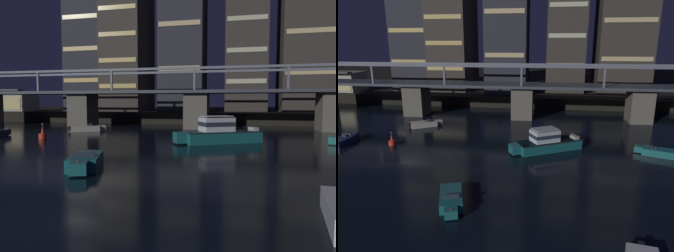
# 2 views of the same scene
# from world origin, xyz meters

# --- Properties ---
(ground_plane) EXTENTS (400.00, 400.00, 0.00)m
(ground_plane) POSITION_xyz_m (0.00, 0.00, 0.00)
(ground_plane) COLOR black
(far_riverbank) EXTENTS (240.00, 80.00, 2.20)m
(far_riverbank) POSITION_xyz_m (0.00, 87.76, 1.10)
(far_riverbank) COLOR black
(far_riverbank) RESTS_ON ground
(river_bridge) EXTENTS (84.40, 6.40, 9.38)m
(river_bridge) POSITION_xyz_m (-0.00, 39.75, 4.02)
(river_bridge) COLOR #605B51
(river_bridge) RESTS_ON ground
(tower_west_low) EXTENTS (8.87, 13.74, 34.24)m
(tower_west_low) POSITION_xyz_m (-26.83, 59.51, 19.17)
(tower_west_low) COLOR #282833
(tower_west_low) RESTS_ON far_riverbank
(tower_west_tall) EXTENTS (8.91, 13.59, 27.50)m
(tower_west_tall) POSITION_xyz_m (-18.38, 59.27, 15.80)
(tower_west_tall) COLOR #38332D
(tower_west_tall) RESTS_ON far_riverbank
(tower_central) EXTENTS (8.66, 10.11, 42.48)m
(tower_central) POSITION_xyz_m (-4.65, 54.36, 23.29)
(tower_central) COLOR #282833
(tower_central) RESTS_ON far_riverbank
(tower_east_tall) EXTENTS (8.36, 9.66, 31.24)m
(tower_east_tall) POSITION_xyz_m (7.87, 59.35, 17.67)
(tower_east_tall) COLOR #38332D
(tower_east_tall) RESTS_ON far_riverbank
(tower_east_low) EXTENTS (11.08, 11.51, 38.52)m
(tower_east_low) POSITION_xyz_m (20.12, 59.24, 21.31)
(tower_east_low) COLOR #38332D
(tower_east_low) RESTS_ON far_riverbank
(waterfront_pavilion) EXTENTS (12.40, 7.40, 4.70)m
(waterfront_pavilion) POSITION_xyz_m (-44.62, 51.67, 4.44)
(waterfront_pavilion) COLOR #B2AD9E
(waterfront_pavilion) RESTS_ON far_riverbank
(cabin_cruiser_near_left) EXTENTS (8.97, 6.30, 2.79)m
(cabin_cruiser_near_left) POSITION_xyz_m (4.46, 23.09, 1.05)
(cabin_cruiser_near_left) COLOR #196066
(cabin_cruiser_near_left) RESTS_ON ground
(speedboat_mid_left) EXTENTS (4.78, 3.82, 1.16)m
(speedboat_mid_left) POSITION_xyz_m (-14.79, 31.66, 0.41)
(speedboat_mid_left) COLOR beige
(speedboat_mid_left) RESTS_ON ground
(speedboat_mid_center) EXTENTS (2.93, 5.14, 1.16)m
(speedboat_mid_center) POSITION_xyz_m (-3.07, 8.82, 0.41)
(speedboat_mid_center) COLOR #196066
(speedboat_mid_center) RESTS_ON ground
(channel_buoy) EXTENTS (0.90, 0.90, 1.76)m
(channel_buoy) POSITION_xyz_m (-15.34, 22.18, 0.48)
(channel_buoy) COLOR red
(channel_buoy) RESTS_ON ground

